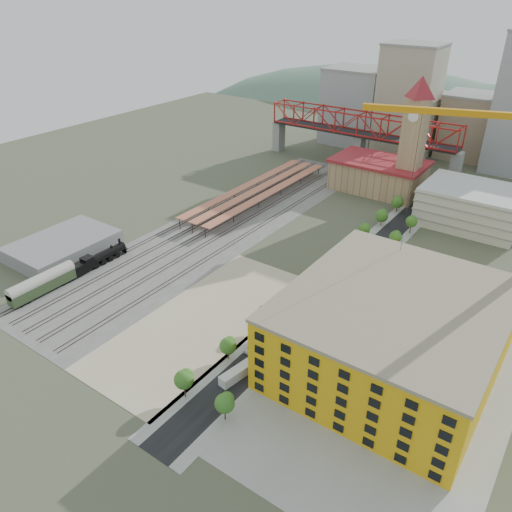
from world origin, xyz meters
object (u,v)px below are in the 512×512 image
Objects in this scene: coach at (42,283)px; construction_building at (392,332)px; locomotive at (98,259)px; car_0 at (251,348)px; site_trailer_d at (322,295)px; site_trailer_b at (291,323)px; site_trailer_c at (311,305)px; site_trailer_a at (237,374)px; clock_tower at (415,128)px.

construction_building is at bearing 17.16° from coach.
locomotive is 63.24m from car_0.
site_trailer_b is at bearing -105.96° from site_trailer_d.
car_0 is (-3.00, -23.63, -0.48)m from site_trailer_c.
car_0 is at bearing -153.75° from construction_building.
locomotive is 66.54m from site_trailer_b.
site_trailer_d is (0.00, 39.41, -0.06)m from site_trailer_a.
site_trailer_b is (66.00, 8.37, -1.05)m from locomotive.
construction_building is 2.09× the size of locomotive.
site_trailer_b is (-26.00, -0.68, -8.20)m from construction_building.
car_0 is at bearing -122.32° from site_trailer_b.
locomotive is 5.21× the size of car_0.
clock_tower is 143.16m from coach.
construction_building is 31.36m from site_trailer_d.
coach is at bearing -142.30° from site_trailer_c.
construction_building is 5.44× the size of site_trailer_c.
clock_tower is 95.06m from site_trailer_c.
construction_building is at bearing 28.71° from car_0.
site_trailer_a is 1.95× the size of car_0.
site_trailer_a reaches higher than site_trailer_b.
coach reaches higher than site_trailer_c.
site_trailer_c reaches higher than site_trailer_d.
construction_building is at bearing 5.62° from locomotive.
locomotive is at bearing -118.01° from clock_tower.
construction_building is at bearing -11.81° from site_trailer_c.
site_trailer_c is 23.83m from car_0.
construction_building is 10.90× the size of car_0.
construction_building is at bearing -71.22° from clock_tower.
site_trailer_d is (-26.00, 15.48, -8.23)m from construction_building.
construction_building is 5.58× the size of site_trailer_a.
locomotive is at bearing -175.56° from site_trailer_d.
construction_building reaches higher than site_trailer_c.
site_trailer_d is (0.00, 6.15, -0.09)m from site_trailer_c.
site_trailer_c reaches higher than site_trailer_a.
site_trailer_d reaches higher than car_0.
site_trailer_b is 10.01m from site_trailer_c.
locomotive is at bearing 90.00° from coach.
site_trailer_a is at bearing -82.06° from site_trailer_c.
construction_building is 96.48m from coach.
car_0 is (63.00, 14.11, -2.57)m from coach.
coach reaches higher than site_trailer_a.
site_trailer_a reaches higher than site_trailer_d.
construction_building reaches higher than site_trailer_a.
locomotive reaches higher than site_trailer_c.
clock_tower is at bearing 79.45° from site_trailer_d.
site_trailer_a is at bearing -109.90° from site_trailer_b.
site_trailer_a is 39.41m from site_trailer_d.
site_trailer_d is at bearing -84.59° from clock_tower.
site_trailer_b is 16.17m from site_trailer_d.
clock_tower is at bearing 103.23° from site_trailer_a.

